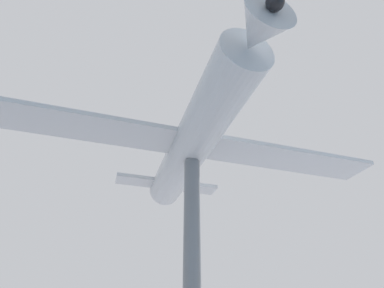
% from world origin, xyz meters
% --- Properties ---
extents(support_pylon_central, '(0.59, 0.59, 7.17)m').
position_xyz_m(support_pylon_central, '(0.00, 0.00, 3.58)').
color(support_pylon_central, slate).
rests_on(support_pylon_central, ground_plane).
extents(suspended_airplane, '(16.61, 11.85, 3.33)m').
position_xyz_m(suspended_airplane, '(-0.03, 0.21, 8.00)').
color(suspended_airplane, '#B2B7BC').
rests_on(suspended_airplane, support_pylon_central).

